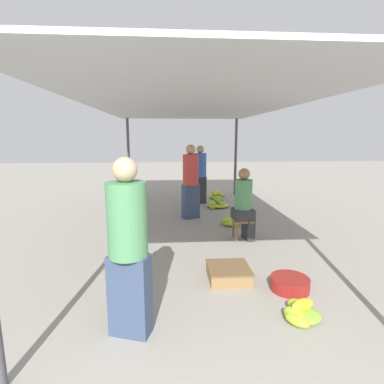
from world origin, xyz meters
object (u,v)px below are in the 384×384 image
Objects in this scene: vendor_seated at (244,203)px; banana_pile_right_0 at (230,222)px; basin_black at (290,284)px; banana_pile_right_1 at (217,204)px; shopper_walking_far at (191,181)px; banana_pile_right_2 at (300,312)px; stool at (243,223)px; banana_pile_left_1 at (133,223)px; crate_near at (228,273)px; vendor_foreground at (128,246)px; shopper_walking_mid at (200,174)px; banana_pile_left_0 at (127,248)px; banana_pile_right_3 at (217,196)px.

vendor_seated is 2.43× the size of banana_pile_right_0.
banana_pile_right_1 is (-0.20, 4.30, -0.00)m from basin_black.
basin_black is at bearing -73.77° from shopper_walking_far.
banana_pile_right_1 reaches higher than banana_pile_right_2.
banana_pile_right_2 is (0.01, -2.39, -0.23)m from stool.
crate_near is (1.49, -2.34, -0.00)m from banana_pile_left_1.
vendor_foreground reaches higher than crate_near.
shopper_walking_mid reaches higher than banana_pile_right_0.
banana_pile_right_2 is at bearing -89.05° from banana_pile_right_0.
vendor_seated reaches higher than crate_near.
banana_pile_right_1 reaches higher than basin_black.
shopper_walking_far reaches higher than vendor_seated.
vendor_seated is 1.72m from shopper_walking_far.
banana_pile_left_1 is 0.32× the size of shopper_walking_far.
banana_pile_right_0 is (-0.18, 2.69, -0.01)m from basin_black.
banana_pile_right_1 reaches higher than banana_pile_right_0.
banana_pile_right_3 is (2.08, 4.06, 0.01)m from banana_pile_left_0.
vendor_seated is 1.70m from crate_near.
shopper_walking_mid is at bearing 88.95° from crate_near.
banana_pile_left_0 is at bearing 136.13° from banana_pile_right_2.
stool reaches higher than banana_pile_right_0.
banana_pile_right_2 is at bearing -43.87° from banana_pile_left_0.
stool is 1.78m from shopper_walking_far.
banana_pile_left_0 reaches higher than banana_pile_left_1.
shopper_walking_mid is at bearing 97.05° from basin_black.
vendor_seated reaches higher than stool.
banana_pile_right_0 is 0.99× the size of crate_near.
crate_near is at bearing -110.38° from vendor_seated.
banana_pile_right_3 is 0.30× the size of shopper_walking_far.
banana_pile_right_2 is 5.48m from shopper_walking_mid.
banana_pile_right_2 is at bearing -89.70° from stool.
vendor_foreground is at bearing -176.68° from banana_pile_right_2.
banana_pile_right_2 is 1.04m from crate_near.
banana_pile_left_0 is 1.32m from banana_pile_left_1.
stool is 0.61× the size of banana_pile_right_1.
shopper_walking_far is (1.15, 1.97, 0.77)m from banana_pile_left_0.
vendor_seated is (0.02, -0.00, 0.35)m from stool.
banana_pile_left_0 is at bearing -166.43° from vendor_seated.
banana_pile_left_0 is 1.14× the size of banana_pile_left_1.
basin_black is 0.28× the size of shopper_walking_far.
banana_pile_right_0 is 2.31m from shopper_walking_mid.
banana_pile_right_3 is at bearing 86.80° from banana_pile_right_0.
stool is 2.04m from banana_pile_left_0.
crate_near is at bearing -84.66° from shopper_walking_far.
shopper_walking_far is (-0.82, 1.48, 0.55)m from stool.
shopper_walking_mid is (-0.60, 4.84, 0.74)m from basin_black.
basin_black is 2.70m from banana_pile_right_0.
banana_pile_left_1 is 1.06× the size of banana_pile_right_2.
vendor_foreground is 3.04m from stool.
stool is 0.23× the size of shopper_walking_far.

